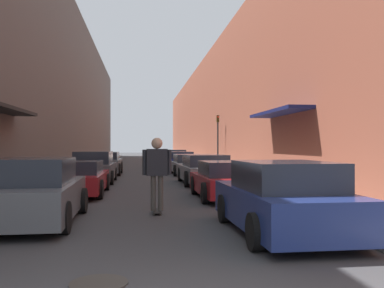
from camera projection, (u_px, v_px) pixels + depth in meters
The scene contains 18 objects.
ground at pixel (144, 169), 30.88m from camera, with size 153.72×153.72×0.00m, color #38383A.
curb_strip_left at pixel (93, 164), 37.29m from camera, with size 1.80×69.87×0.12m.
curb_strip_right at pixel (192, 164), 38.34m from camera, with size 1.80×69.87×0.12m.
building_row_left at pixel (59, 91), 36.97m from camera, with size 4.90×69.87×12.88m.
building_row_right at pixel (224, 112), 38.70m from camera, with size 4.90×69.87×9.39m.
parked_car_left_0 at pixel (34, 193), 9.07m from camera, with size 1.85×4.12×1.39m.
parked_car_left_1 at pixel (75, 178), 14.40m from camera, with size 2.05×4.37×1.15m.
parked_car_left_2 at pixel (94, 168), 19.20m from camera, with size 1.88×4.01×1.40m.
parked_car_left_3 at pixel (104, 164), 24.42m from camera, with size 2.01×4.09×1.31m.
parked_car_right_0 at pixel (283, 199), 8.00m from camera, with size 1.91×4.09×1.36m.
parked_car_right_1 at pixel (229, 180), 13.44m from camera, with size 2.06×4.03×1.17m.
parked_car_right_2 at pixel (205, 170), 18.58m from camera, with size 2.03×4.69×1.28m.
parked_car_right_3 at pixel (188, 165), 24.57m from camera, with size 1.88×4.40×1.18m.
parked_car_right_4 at pixel (179, 161), 29.69m from camera, with size 2.09×4.36×1.26m.
parked_car_right_5 at pixel (175, 158), 35.01m from camera, with size 1.98×4.80×1.35m.
skateboarder at pixel (157, 167), 10.43m from camera, with size 0.71×0.78×1.85m.
manhole_cover at pixel (99, 283), 5.10m from camera, with size 0.70×0.70×0.02m.
traffic_light at pixel (218, 136), 28.01m from camera, with size 0.16×0.22×3.55m.
Camera 1 is at (-0.26, -3.13, 1.65)m, focal length 40.00 mm.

